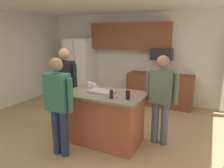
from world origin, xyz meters
name	(u,v)px	position (x,y,z in m)	size (l,w,h in m)	color
floor	(98,137)	(0.00, 0.00, 0.00)	(7.04, 7.04, 0.00)	tan
back_wall	(144,58)	(0.00, 2.80, 1.30)	(6.40, 0.10, 2.60)	silver
cabinet_run_upper	(129,36)	(-0.40, 2.60, 1.93)	(2.40, 0.38, 0.75)	brown
cabinet_run_lower	(160,90)	(0.60, 2.48, 0.45)	(1.80, 0.63, 0.90)	brown
refrigerator	(81,67)	(-2.00, 2.38, 0.93)	(0.86, 0.76, 1.86)	white
microwave_over_range	(162,54)	(0.60, 2.50, 1.45)	(0.56, 0.40, 0.32)	black
kitchen_island	(105,117)	(0.19, -0.06, 0.48)	(1.42, 0.87, 0.95)	#9E4C33
person_elder_center	(161,95)	(1.12, 0.32, 0.94)	(0.57, 0.22, 1.63)	#4C5166
person_host_foreground	(58,101)	(-0.27, -0.77, 0.93)	(0.57, 0.22, 1.63)	#232D4C
person_guest_right	(66,83)	(-0.83, 0.13, 0.99)	(0.57, 0.22, 1.70)	#232D4C
mug_ceramic_white	(94,86)	(-0.16, 0.15, 1.00)	(0.13, 0.09, 0.09)	white
mug_blue_stoneware	(90,84)	(-0.27, 0.19, 1.00)	(0.12, 0.08, 0.11)	white
glass_pilsner	(128,95)	(0.70, -0.22, 1.02)	(0.08, 0.08, 0.14)	black
glass_stout_tall	(111,94)	(0.45, -0.31, 1.02)	(0.06, 0.06, 0.14)	black
serving_tray	(102,92)	(0.14, -0.07, 0.97)	(0.44, 0.30, 0.04)	#B7B7BC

